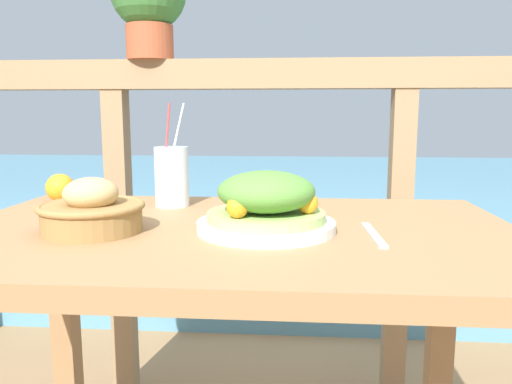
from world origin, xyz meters
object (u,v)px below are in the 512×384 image
object	(u,v)px
drink_glass	(172,176)
bread_basket	(92,211)
potted_plant	(148,0)
salad_plate	(266,206)

from	to	relation	value
drink_glass	bread_basket	bearing A→B (deg)	-107.42
bread_basket	potted_plant	distance (m)	0.87
salad_plate	potted_plant	world-z (taller)	potted_plant
potted_plant	drink_glass	bearing A→B (deg)	-68.38
drink_glass	bread_basket	distance (m)	0.29
drink_glass	bread_basket	world-z (taller)	drink_glass
bread_basket	salad_plate	bearing A→B (deg)	5.33
drink_glass	potted_plant	distance (m)	0.66
drink_glass	salad_plate	bearing A→B (deg)	-45.30
salad_plate	drink_glass	size ratio (longest dim) A/B	1.07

